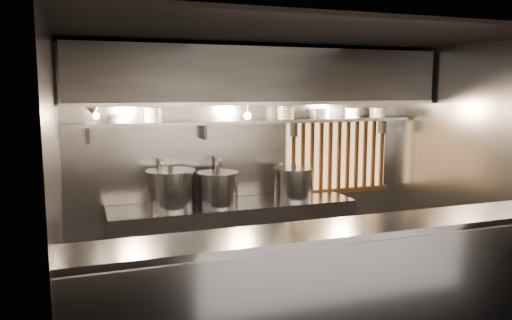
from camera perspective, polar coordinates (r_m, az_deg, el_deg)
floor at (r=5.49m, az=4.33°, el=-16.47°), size 4.50×4.50×0.00m
ceiling at (r=5.02m, az=4.68°, el=14.03°), size 4.50×4.50×0.00m
wall_back at (r=6.45m, az=-0.97°, el=0.25°), size 4.50×0.00×4.50m
wall_left at (r=4.64m, az=-21.81°, el=-3.40°), size 0.00×3.00×3.00m
wall_right at (r=6.33m, az=23.43°, el=-0.57°), size 0.00×3.00×3.00m
serving_counter at (r=4.48m, az=9.58°, el=-14.49°), size 4.50×0.56×1.13m
cooking_bench at (r=6.22m, az=-2.49°, el=-9.03°), size 3.00×0.70×0.90m
bowl_shelf at (r=6.23m, az=-0.45°, el=4.41°), size 4.40×0.34×0.04m
exhaust_hood at (r=6.02m, az=0.25°, el=9.47°), size 4.40×0.81×0.65m
wood_screen at (r=6.94m, az=9.37°, el=0.52°), size 1.56×0.09×1.04m
faucet_left at (r=6.06m, az=-10.90°, el=-1.29°), size 0.04×0.30×0.50m
faucet_right at (r=6.21m, az=-4.51°, el=-0.95°), size 0.04×0.30×0.50m
heat_lamp at (r=5.41m, az=-18.14°, el=5.45°), size 0.25×0.35×0.20m
pendant_bulb at (r=6.08m, az=-0.97°, el=5.09°), size 0.09×0.09×0.19m
stock_pot_left at (r=5.97m, az=-4.36°, el=-3.28°), size 0.58×0.58×0.44m
stock_pot_mid at (r=5.92m, az=-9.68°, el=-3.27°), size 0.65×0.65×0.49m
stock_pot_right at (r=6.35m, az=4.32°, el=-2.64°), size 0.69×0.69×0.44m
bowl_stack_0 at (r=5.90m, az=-15.40°, el=4.57°), size 0.23×0.23×0.09m
bowl_stack_1 at (r=5.94m, az=-11.68°, el=5.08°), size 0.22×0.22×0.17m
bowl_stack_2 at (r=6.39m, az=3.42°, el=5.43°), size 0.22×0.22×0.17m
bowl_stack_3 at (r=6.62m, az=7.62°, el=5.30°), size 0.20×0.20×0.13m
bowl_stack_4 at (r=6.83m, az=10.96°, el=5.30°), size 0.21×0.21×0.13m
bowl_stack_5 at (r=7.05m, az=13.79°, el=5.30°), size 0.25×0.25×0.13m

